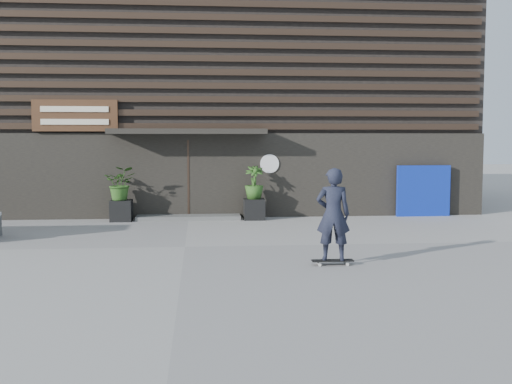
{
  "coord_description": "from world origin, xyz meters",
  "views": [
    {
      "loc": [
        0.33,
        -13.46,
        2.37
      ],
      "look_at": [
        1.64,
        0.99,
        1.1
      ],
      "focal_mm": 43.66,
      "sensor_mm": 36.0,
      "label": 1
    }
  ],
  "objects": [
    {
      "name": "ground",
      "position": [
        0.0,
        0.0,
        0.0
      ],
      "size": [
        80.0,
        80.0,
        0.0
      ],
      "primitive_type": "plane",
      "color": "gray",
      "rests_on": "ground"
    },
    {
      "name": "skateboarder",
      "position": [
        2.79,
        -2.2,
        0.95
      ],
      "size": [
        0.78,
        0.5,
        1.82
      ],
      "color": "black",
      "rests_on": "ground"
    },
    {
      "name": "planter_pot_right",
      "position": [
        1.9,
        4.4,
        0.3
      ],
      "size": [
        0.6,
        0.6,
        0.6
      ],
      "primitive_type": "cube",
      "color": "black",
      "rests_on": "ground"
    },
    {
      "name": "entrance_step",
      "position": [
        0.0,
        4.6,
        0.06
      ],
      "size": [
        3.0,
        0.8,
        0.12
      ],
      "primitive_type": "cube",
      "color": "#50514E",
      "rests_on": "ground"
    },
    {
      "name": "bamboo_right",
      "position": [
        1.9,
        4.4,
        1.08
      ],
      "size": [
        0.54,
        0.54,
        0.96
      ],
      "primitive_type": "imported",
      "color": "#2D591E",
      "rests_on": "planter_pot_right"
    },
    {
      "name": "bamboo_left",
      "position": [
        -1.9,
        4.4,
        1.08
      ],
      "size": [
        0.86,
        0.75,
        0.96
      ],
      "primitive_type": "imported",
      "color": "#2D591E",
      "rests_on": "planter_pot_left"
    },
    {
      "name": "planter_pot_left",
      "position": [
        -1.9,
        4.4,
        0.3
      ],
      "size": [
        0.6,
        0.6,
        0.6
      ],
      "primitive_type": "cube",
      "color": "black",
      "rests_on": "ground"
    },
    {
      "name": "blue_tarp",
      "position": [
        7.06,
        4.7,
        0.77
      ],
      "size": [
        1.64,
        0.16,
        1.54
      ],
      "primitive_type": "cube",
      "rotation": [
        0.0,
        0.0,
        0.02
      ],
      "color": "#0B2298",
      "rests_on": "ground"
    },
    {
      "name": "building",
      "position": [
        -0.0,
        9.96,
        3.99
      ],
      "size": [
        18.0,
        11.0,
        8.0
      ],
      "color": "black",
      "rests_on": "ground"
    }
  ]
}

